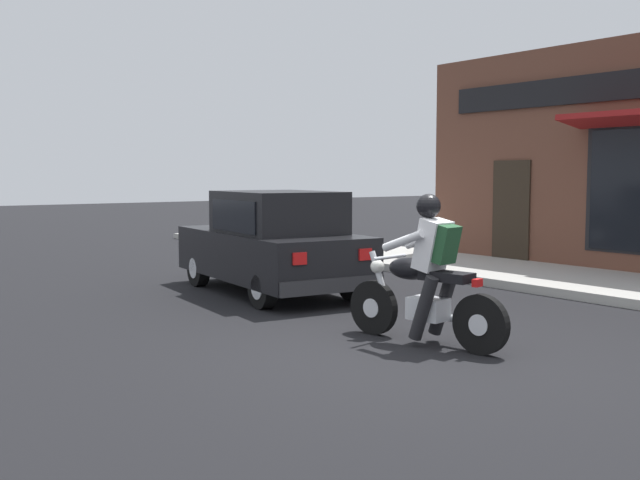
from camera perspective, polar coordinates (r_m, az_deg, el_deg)
The scene contains 4 objects.
ground_plane at distance 7.82m, azimuth 6.56°, elevation -8.49°, with size 80.00×80.00×0.00m, color black.
sidewalk_curb at distance 13.77m, azimuth 14.51°, elevation -2.45°, with size 2.60×22.00×0.14m, color #ADAAA3.
motorcycle_with_rider at distance 8.09m, azimuth 8.10°, elevation -3.18°, with size 0.68×2.01×1.62m.
car_hatchback at distance 11.46m, azimuth -3.65°, elevation -0.28°, with size 2.05×3.94×1.57m.
Camera 1 is at (-5.23, -5.52, 1.83)m, focal length 42.00 mm.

